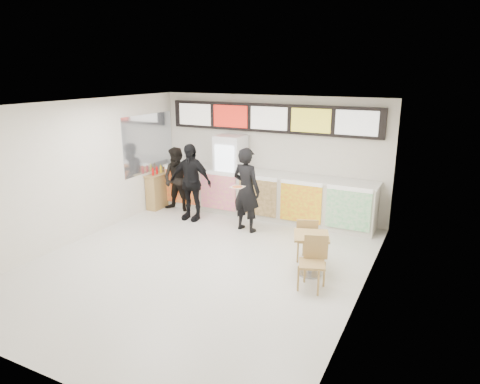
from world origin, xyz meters
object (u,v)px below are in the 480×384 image
Objects in this scene: service_counter at (263,195)px; drinks_fridge at (231,174)px; cafe_table at (311,247)px; customer_left at (178,180)px; customer_main at (246,190)px; customer_mid at (191,182)px; condiment_ledge at (159,190)px.

drinks_fridge is (-0.93, 0.02, 0.43)m from service_counter.
service_counter is 3.25m from cafe_table.
customer_main is at bearing -13.66° from customer_left.
customer_main is (0.97, -1.07, -0.03)m from drinks_fridge.
customer_left is (-1.27, -0.56, -0.16)m from drinks_fridge.
condiment_ledge is (-1.29, 0.42, -0.47)m from customer_mid.
service_counter is at bearing -76.32° from customer_main.
customer_main is at bearing -5.31° from customer_mid.
service_counter is 2.86× the size of customer_main.
customer_main is 1.75× the size of condiment_ledge.
customer_main is (0.03, -1.06, 0.40)m from service_counter.
drinks_fridge reaches higher than cafe_table.
customer_main is 1.16× the size of customer_left.
customer_left is at bearing 135.36° from cafe_table.
customer_main is at bearing 124.07° from cafe_table.
customer_main reaches higher than customer_mid.
customer_main is 2.29m from customer_left.
condiment_ledge is (-0.62, 0.01, -0.36)m from customer_left.
drinks_fridge is at bearing 179.01° from service_counter.
condiment_ledge is (-1.89, -0.55, -0.52)m from drinks_fridge.
service_counter reaches higher than cafe_table.
service_counter is 2.78× the size of drinks_fridge.
service_counter reaches higher than condiment_ledge.
condiment_ledge reaches higher than cafe_table.
drinks_fridge reaches higher than customer_main.
condiment_ledge is (-2.85, 0.52, -0.50)m from customer_main.
drinks_fridge is 1.44m from customer_main.
customer_mid is (-0.60, -0.97, -0.05)m from drinks_fridge.
drinks_fridge is 1.39m from customer_left.
customer_mid is 1.18× the size of cafe_table.
customer_left is 0.89× the size of customer_mid.
customer_main is 1.21× the size of cafe_table.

